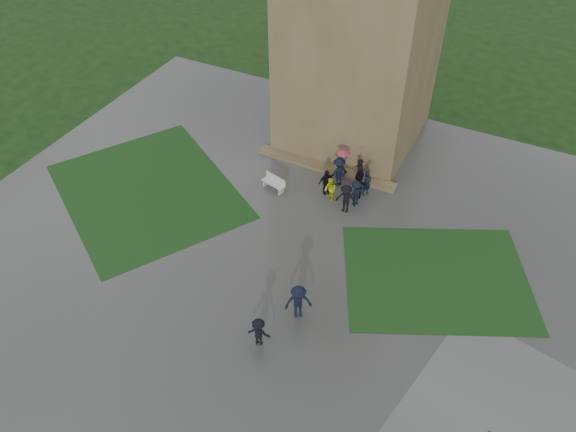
% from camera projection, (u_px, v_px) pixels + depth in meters
% --- Properties ---
extents(ground, '(120.00, 120.00, 0.00)m').
position_uv_depth(ground, '(238.00, 288.00, 27.46)').
color(ground, black).
extents(plaza, '(34.00, 34.00, 0.02)m').
position_uv_depth(plaza, '(258.00, 261.00, 28.78)').
color(plaza, '#3B3B38').
rests_on(plaza, ground).
extents(lawn_inset_left, '(14.10, 13.46, 0.01)m').
position_uv_depth(lawn_inset_left, '(148.00, 191.00, 32.92)').
color(lawn_inset_left, '#133312').
rests_on(lawn_inset_left, plaza).
extents(lawn_inset_right, '(11.12, 10.15, 0.01)m').
position_uv_depth(lawn_inset_right, '(436.00, 277.00, 27.93)').
color(lawn_inset_right, '#133312').
rests_on(lawn_inset_right, plaza).
extents(tower_plinth, '(9.00, 0.80, 0.22)m').
position_uv_depth(tower_plinth, '(326.00, 168.00, 34.39)').
color(tower_plinth, brown).
rests_on(tower_plinth, plaza).
extents(bench, '(1.58, 0.85, 0.87)m').
position_uv_depth(bench, '(274.00, 183.00, 32.78)').
color(bench, silver).
rests_on(bench, plaza).
extents(visitor_cluster, '(3.07, 3.46, 2.52)m').
position_uv_depth(visitor_cluster, '(348.00, 179.00, 31.90)').
color(visitor_cluster, black).
rests_on(visitor_cluster, plaza).
extents(pedestrian_mid, '(1.40, 1.24, 1.94)m').
position_uv_depth(pedestrian_mid, '(298.00, 302.00, 25.54)').
color(pedestrian_mid, black).
rests_on(pedestrian_mid, plaza).
extents(pedestrian_near, '(1.10, 0.71, 1.58)m').
position_uv_depth(pedestrian_near, '(259.00, 332.00, 24.52)').
color(pedestrian_near, black).
rests_on(pedestrian_near, plaza).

